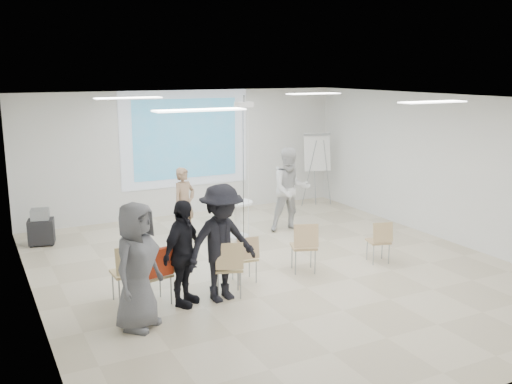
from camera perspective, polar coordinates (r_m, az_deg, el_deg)
name	(u,v)px	position (r m, az deg, el deg)	size (l,w,h in m)	color
floor	(276,272)	(10.27, 2.06, -7.96)	(8.00, 9.00, 0.10)	beige
ceiling	(278,96)	(9.65, 2.20, 9.60)	(8.00, 9.00, 0.10)	white
wall_back	(185,153)	(13.93, -7.09, 3.91)	(8.00, 0.10, 3.00)	silver
wall_left	(27,213)	(8.66, -21.97, -1.97)	(0.10, 9.00, 3.00)	silver
wall_right	(450,168)	(12.31, 18.82, 2.26)	(0.10, 9.00, 3.00)	silver
projection_halo	(186,139)	(13.82, -7.03, 5.31)	(3.20, 0.01, 2.30)	silver
projection_image	(186,139)	(13.81, -7.01, 5.31)	(2.60, 0.01, 1.90)	#3793BD
pedestal_table	(237,217)	(11.97, -1.90, -2.51)	(0.81, 0.81, 0.81)	white
player_left	(184,199)	(11.89, -7.20, -0.67)	(0.62, 0.42, 1.71)	#9C7B60
player_right	(291,185)	(12.39, 3.48, 0.68)	(0.98, 0.78, 2.03)	silver
controller_left	(188,183)	(12.12, -6.84, 0.90)	(0.04, 0.12, 0.04)	white
controller_right	(278,168)	(12.45, 2.20, 2.41)	(0.04, 0.11, 0.04)	silver
chair_far_left	(128,269)	(8.83, -12.67, -7.51)	(0.45, 0.48, 0.93)	tan
chair_left_mid	(157,271)	(8.69, -9.86, -7.77)	(0.51, 0.53, 0.92)	tan
chair_left_inner	(229,264)	(8.87, -2.75, -7.23)	(0.55, 0.57, 0.91)	tan
chair_center	(246,255)	(9.47, -1.03, -6.34)	(0.41, 0.43, 0.81)	tan
chair_right_inner	(305,243)	(9.93, 4.88, -5.12)	(0.56, 0.58, 0.91)	tan
chair_right_far	(380,239)	(10.63, 12.30, -4.57)	(0.46, 0.48, 0.79)	tan
red_jacket	(159,263)	(8.50, -9.71, -6.97)	(0.43, 0.10, 0.41)	#A92F14
laptop	(228,265)	(8.97, -2.85, -7.32)	(0.33, 0.24, 0.03)	black
audience_left	(183,246)	(8.53, -7.36, -5.35)	(1.08, 0.65, 1.86)	black
audience_mid	(222,235)	(8.63, -3.46, -4.35)	(1.33, 0.73, 2.06)	black
audience_outer	(137,258)	(7.88, -11.84, -6.52)	(0.97, 0.64, 1.99)	slate
flipchart_easel	(317,153)	(14.69, 6.14, 3.91)	(0.79, 0.62, 1.88)	gray
av_cart	(41,228)	(12.30, -20.69, -3.41)	(0.57, 0.49, 0.74)	black
ceiling_projector	(244,111)	(11.03, -1.20, 8.05)	(0.30, 0.25, 3.00)	white
fluor_panel_nw	(128,98)	(10.76, -12.65, 9.16)	(1.20, 0.30, 0.02)	white
fluor_panel_ne	(314,94)	(12.40, 5.78, 9.75)	(1.20, 0.30, 0.02)	white
fluor_panel_sw	(200,110)	(7.43, -5.67, 8.16)	(1.20, 0.30, 0.02)	white
fluor_panel_se	(433,102)	(9.65, 17.26, 8.59)	(1.20, 0.30, 0.02)	white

